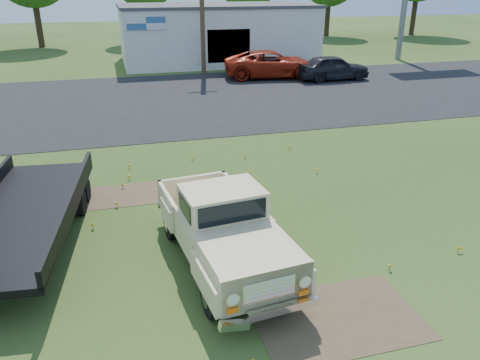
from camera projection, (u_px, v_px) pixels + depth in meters
name	position (u px, v px, depth m)	size (l,w,h in m)	color
ground	(220.00, 247.00, 10.82)	(140.00, 140.00, 0.00)	#2A3F14
asphalt_lot	(154.00, 101.00, 24.14)	(90.00, 14.00, 0.02)	black
dirt_patch_a	(337.00, 318.00, 8.52)	(3.00, 2.00, 0.01)	brown
dirt_patch_b	(125.00, 195.00, 13.44)	(2.20, 1.60, 0.01)	brown
commercial_building	(216.00, 33.00, 35.43)	(14.20, 8.20, 4.15)	beige
utility_pole_mid	(202.00, 0.00, 29.53)	(1.60, 0.30, 9.00)	#402D1D
vintage_pickup_truck	(223.00, 227.00, 9.82)	(1.93, 4.97, 1.80)	#CDBE8A
flatbed_trailer	(22.00, 209.00, 10.56)	(2.25, 6.74, 1.84)	black
red_pickup	(272.00, 64.00, 29.64)	(2.76, 6.00, 1.67)	maroon
dark_sedan	(333.00, 68.00, 28.92)	(1.80, 4.49, 1.53)	black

